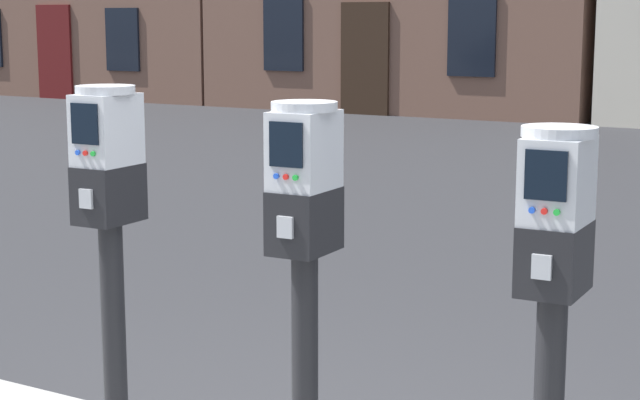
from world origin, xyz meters
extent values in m
cylinder|color=black|center=(-0.62, -0.19, 0.60)|extent=(0.09, 0.09, 0.92)
cube|color=black|center=(-0.62, -0.19, 1.17)|extent=(0.18, 0.25, 0.21)
cube|color=#A5A8AD|center=(-0.61, -0.31, 1.17)|extent=(0.06, 0.01, 0.07)
cube|color=#B7BABF|center=(-0.62, -0.19, 1.40)|extent=(0.18, 0.23, 0.26)
cube|color=black|center=(-0.61, -0.31, 1.43)|extent=(0.12, 0.01, 0.15)
cylinder|color=blue|center=(-0.65, -0.31, 1.33)|extent=(0.02, 0.01, 0.02)
cylinder|color=red|center=(-0.61, -0.31, 1.33)|extent=(0.02, 0.01, 0.02)
cylinder|color=green|center=(-0.58, -0.31, 1.33)|extent=(0.02, 0.01, 0.02)
cylinder|color=#B7BABF|center=(-0.62, -0.19, 1.55)|extent=(0.22, 0.22, 0.03)
cylinder|color=black|center=(0.23, -0.19, 0.59)|extent=(0.09, 0.09, 0.90)
cube|color=black|center=(0.23, -0.19, 1.15)|extent=(0.18, 0.25, 0.21)
cube|color=#A5A8AD|center=(0.23, -0.31, 1.15)|extent=(0.06, 0.01, 0.07)
cube|color=#B7BABF|center=(0.23, -0.19, 1.38)|extent=(0.18, 0.23, 0.26)
cube|color=black|center=(0.23, -0.31, 1.41)|extent=(0.12, 0.01, 0.14)
cylinder|color=blue|center=(0.20, -0.31, 1.31)|extent=(0.02, 0.01, 0.02)
cylinder|color=red|center=(0.23, -0.31, 1.31)|extent=(0.02, 0.01, 0.02)
cylinder|color=green|center=(0.27, -0.31, 1.31)|extent=(0.02, 0.01, 0.02)
cylinder|color=#B7BABF|center=(0.23, -0.19, 1.52)|extent=(0.22, 0.22, 0.03)
cube|color=black|center=(1.07, -0.19, 1.12)|extent=(0.18, 0.25, 0.20)
cube|color=#A5A8AD|center=(1.08, -0.31, 1.12)|extent=(0.06, 0.01, 0.07)
cube|color=#B7BABF|center=(1.07, -0.19, 1.35)|extent=(0.18, 0.23, 0.25)
cube|color=black|center=(1.07, -0.31, 1.38)|extent=(0.12, 0.01, 0.14)
cylinder|color=blue|center=(1.04, -0.31, 1.28)|extent=(0.02, 0.01, 0.02)
cylinder|color=red|center=(1.07, -0.31, 1.28)|extent=(0.02, 0.01, 0.02)
cylinder|color=green|center=(1.11, -0.31, 1.28)|extent=(0.02, 0.01, 0.02)
cylinder|color=#B7BABF|center=(1.07, -0.19, 1.49)|extent=(0.22, 0.22, 0.03)
cube|color=black|center=(-13.28, 14.44, 1.35)|extent=(0.90, 0.06, 1.35)
cube|color=#591414|center=(-15.29, 14.44, 1.05)|extent=(1.00, 0.07, 2.10)
cube|color=black|center=(-9.16, 14.44, 1.56)|extent=(0.90, 0.06, 1.56)
cube|color=black|center=(-5.21, 14.44, 1.56)|extent=(0.90, 0.06, 1.56)
cube|color=black|center=(-7.35, 14.44, 1.05)|extent=(1.00, 0.07, 2.10)
camera|label=1|loc=(1.98, -3.07, 1.80)|focal=58.79mm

